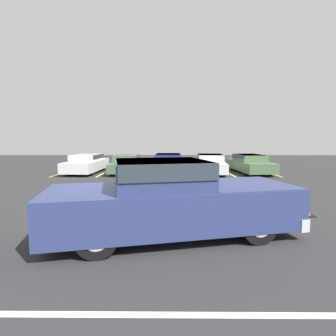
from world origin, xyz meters
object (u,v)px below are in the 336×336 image
pickup_truck (174,199)px  traffic_cone (304,207)px  parked_sedan_a (87,163)px  wheel_stop_curb (180,167)px  parked_sedan_d (210,163)px  parked_sedan_e (250,163)px  parked_sedan_b (127,163)px  parked_sedan_c (168,163)px

pickup_truck → traffic_cone: pickup_truck is taller
parked_sedan_a → wheel_stop_curb: parked_sedan_a is taller
parked_sedan_a → parked_sedan_d: parked_sedan_d is taller
parked_sedan_d → parked_sedan_e: parked_sedan_d is taller
pickup_truck → parked_sedan_e: bearing=53.1°
parked_sedan_e → traffic_cone: bearing=-12.2°
parked_sedan_b → traffic_cone: 11.90m
parked_sedan_a → parked_sedan_b: size_ratio=1.04×
parked_sedan_b → parked_sedan_c: size_ratio=1.00×
parked_sedan_d → wheel_stop_curb: bearing=-144.8°
parked_sedan_b → parked_sedan_e: 8.17m
parked_sedan_e → wheel_stop_curb: bearing=-124.9°
parked_sedan_c → parked_sedan_d: (2.74, -0.16, -0.01)m
parked_sedan_d → wheel_stop_curb: size_ratio=2.21×
parked_sedan_c → traffic_cone: parked_sedan_c is taller
wheel_stop_curb → parked_sedan_b: bearing=-143.2°
parked_sedan_d → wheel_stop_curb: parked_sedan_d is taller
pickup_truck → parked_sedan_a: size_ratio=1.28×
parked_sedan_c → wheel_stop_curb: size_ratio=2.22×
parked_sedan_c → wheel_stop_curb: 3.01m
parked_sedan_b → wheel_stop_curb: size_ratio=2.21×
parked_sedan_d → parked_sedan_e: 2.69m
pickup_truck → parked_sedan_b: pickup_truck is taller
parked_sedan_d → parked_sedan_a: bearing=-88.1°
parked_sedan_b → parked_sedan_c: bearing=88.9°
parked_sedan_d → traffic_cone: parked_sedan_d is taller
pickup_truck → parked_sedan_a: 12.75m
wheel_stop_curb → parked_sedan_a: bearing=-156.9°
parked_sedan_b → parked_sedan_e: parked_sedan_e is taller
parked_sedan_c → traffic_cone: 10.53m
wheel_stop_curb → parked_sedan_c: bearing=-108.2°
parked_sedan_a → parked_sedan_b: bearing=91.0°
wheel_stop_curb → traffic_cone: bearing=-76.0°
parked_sedan_b → wheel_stop_curb: 4.62m
parked_sedan_b → parked_sedan_e: (8.17, 0.09, 0.00)m
parked_sedan_a → parked_sedan_e: parked_sedan_a is taller
parked_sedan_a → parked_sedan_e: 10.85m
parked_sedan_c → traffic_cone: size_ratio=8.75×
traffic_cone → parked_sedan_c: bearing=112.6°
parked_sedan_b → parked_sedan_c: parked_sedan_c is taller
parked_sedan_c → parked_sedan_e: 5.41m
parked_sedan_b → parked_sedan_e: size_ratio=0.93×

